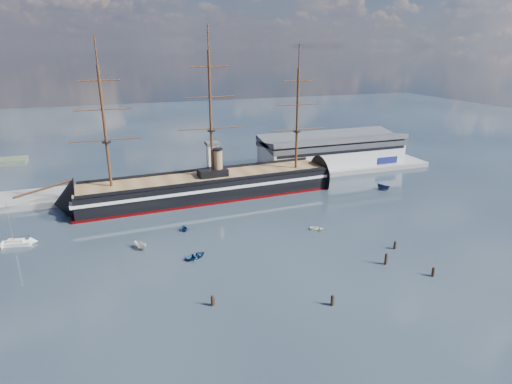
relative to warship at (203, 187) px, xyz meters
name	(u,v)px	position (x,y,z in m)	size (l,w,h in m)	color
ground	(230,216)	(4.08, -20.00, -4.04)	(600.00, 600.00, 0.00)	#19222E
quay	(229,181)	(14.08, 16.00, -4.04)	(180.00, 18.00, 2.00)	slate
warehouse	(332,150)	(62.08, 20.00, 3.95)	(63.00, 21.00, 11.60)	#B7BABC
quay_tower	(213,161)	(7.08, 13.00, 5.72)	(5.00, 5.00, 15.00)	silver
warship	(203,187)	(0.00, 0.00, 0.00)	(113.26, 20.68, 53.94)	black
sailboat	(16,243)	(-56.14, -20.66, -3.24)	(8.19, 4.17, 12.58)	beige
motorboat_a	(141,249)	(-24.60, -34.08, -4.04)	(5.80, 2.12, 2.32)	silver
motorboat_b	(196,258)	(-11.84, -43.93, -4.04)	(3.49, 1.40, 1.63)	navy
motorboat_d	(185,231)	(-11.52, -26.21, -4.04)	(5.74, 2.49, 2.11)	navy
motorboat_e	(318,230)	(25.44, -38.82, -4.04)	(2.99, 1.20, 1.40)	silver
motorboat_f	(383,190)	(65.75, -13.61, -4.04)	(6.16, 2.26, 2.46)	navy
piling_near_left	(213,306)	(-13.04, -65.98, -4.04)	(0.64, 0.64, 3.06)	black
piling_near_mid	(332,305)	(10.39, -74.15, -4.04)	(0.64, 0.64, 3.09)	black
piling_near_right	(385,264)	(31.47, -62.95, -4.04)	(0.64, 0.64, 3.68)	black
piling_far_right	(394,249)	(38.93, -56.52, -4.04)	(0.64, 0.64, 2.94)	black
piling_extra	(432,276)	(38.46, -71.46, -4.04)	(0.64, 0.64, 3.00)	black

